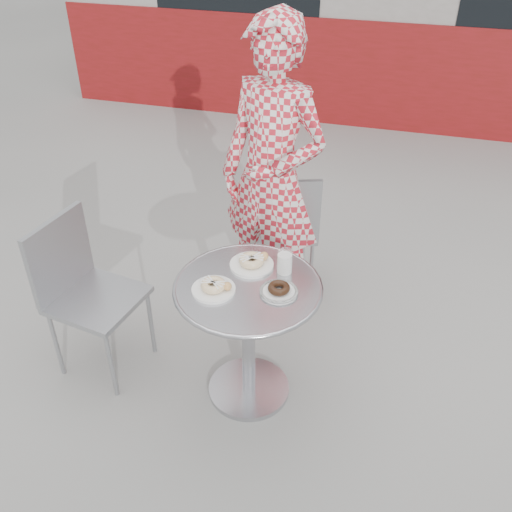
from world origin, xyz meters
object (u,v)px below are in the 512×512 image
(chair_left, at_px, (101,325))
(seated_person, at_px, (272,178))
(plate_checker, at_px, (279,290))
(plate_far, at_px, (252,262))
(chair_far, at_px, (281,251))
(bistro_table, at_px, (248,314))
(milk_cup, at_px, (285,262))
(plate_near, at_px, (214,287))

(chair_left, distance_m, seated_person, 1.16)
(plate_checker, bearing_deg, plate_far, 135.60)
(chair_far, distance_m, plate_checker, 1.02)
(chair_left, bearing_deg, bistro_table, -79.94)
(seated_person, xyz_separation_m, milk_cup, (0.20, -0.57, -0.11))
(plate_far, bearing_deg, bistro_table, -81.66)
(milk_cup, bearing_deg, bistro_table, -133.25)
(plate_near, distance_m, milk_cup, 0.34)
(chair_left, distance_m, milk_cup, 1.03)
(chair_far, relative_size, plate_far, 4.03)
(milk_cup, bearing_deg, chair_far, 103.96)
(plate_near, relative_size, milk_cup, 1.68)
(plate_checker, distance_m, milk_cup, 0.16)
(milk_cup, bearing_deg, chair_left, -171.08)
(plate_far, xyz_separation_m, plate_near, (-0.11, -0.22, -0.00))
(seated_person, bearing_deg, chair_far, 105.22)
(plate_checker, bearing_deg, milk_cup, 94.23)
(plate_near, bearing_deg, chair_left, 173.87)
(seated_person, distance_m, milk_cup, 0.61)
(plate_checker, bearing_deg, chair_far, 102.36)
(bistro_table, distance_m, milk_cup, 0.29)
(plate_far, height_order, milk_cup, milk_cup)
(chair_far, distance_m, plate_near, 1.06)
(chair_far, xyz_separation_m, plate_far, (0.04, -0.75, 0.44))
(milk_cup, bearing_deg, plate_checker, -85.77)
(bistro_table, distance_m, plate_near, 0.24)
(chair_left, relative_size, plate_checker, 4.99)
(chair_left, relative_size, plate_near, 4.37)
(bistro_table, height_order, milk_cup, milk_cup)
(seated_person, xyz_separation_m, plate_near, (-0.06, -0.78, -0.14))
(chair_left, xyz_separation_m, seated_person, (0.71, 0.71, 0.58))
(chair_left, distance_m, plate_checker, 1.02)
(plate_near, bearing_deg, seated_person, 85.70)
(chair_left, relative_size, plate_far, 4.14)
(plate_checker, bearing_deg, plate_near, -167.53)
(bistro_table, relative_size, seated_person, 0.40)
(chair_far, relative_size, seated_person, 0.49)
(seated_person, bearing_deg, plate_far, -65.31)
(seated_person, height_order, milk_cup, seated_person)
(bistro_table, relative_size, plate_checker, 4.02)
(bistro_table, height_order, chair_left, chair_left)
(plate_near, height_order, milk_cup, milk_cup)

